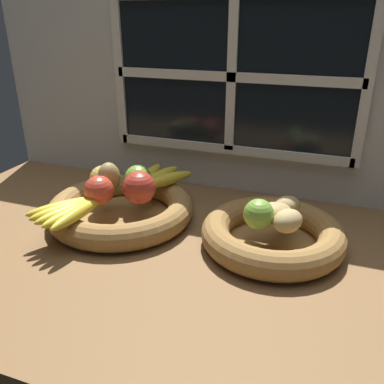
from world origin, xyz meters
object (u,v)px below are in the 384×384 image
Objects in this scene: potato_large at (274,213)px; potato_back at (287,206)px; apple_golden_left at (103,179)px; fruit_bowl_right at (272,235)px; banana_bunch_back at (157,178)px; lime_near at (259,214)px; apple_red_front at (99,190)px; pear_brown at (109,178)px; apple_green_back at (138,179)px; apple_red_right at (139,188)px; potato_small at (288,221)px; fruit_bowl_left at (121,209)px; banana_bunch_front at (72,209)px; chili_pepper at (272,216)px.

potato_large and potato_back have the same top height.
apple_golden_left is at bearing 177.37° from potato_large.
banana_bunch_back is at bearing 161.12° from fruit_bowl_right.
fruit_bowl_right is at bearing -18.88° from banana_bunch_back.
lime_near is (28.86, -14.54, 1.59)cm from banana_bunch_back.
apple_red_front is 6.45cm from pear_brown.
apple_green_back is 10.62cm from apple_red_front.
apple_red_right is at bearing -177.04° from potato_large.
banana_bunch_back is 2.30× the size of potato_large.
pear_brown is (-6.23, -3.01, 0.47)cm from apple_green_back.
apple_red_front is at bearing -172.93° from fruit_bowl_right.
apple_red_front is 41.67cm from potato_small.
fruit_bowl_left is at bearing -23.30° from pear_brown.
banana_bunch_front is (-5.00, -11.71, 4.49)cm from fruit_bowl_left.
lime_near is at bearing -118.98° from potato_back.
fruit_bowl_right is 3.97× the size of pear_brown.
lime_near is at bearing -4.65° from apple_red_right.
apple_golden_left is at bearing 171.66° from lime_near.
pear_brown is at bearing -176.20° from potato_back.
potato_large reaches higher than banana_bunch_back.
lime_near reaches higher than potato_back.
lime_near is 0.53× the size of chili_pepper.
potato_back is (43.45, 2.42, -1.18)cm from apple_golden_left.
lime_near is at bearing -173.33° from potato_small.
apple_red_front is at bearing -167.06° from chili_pepper.
banana_bunch_back is at bearing 66.62° from fruit_bowl_left.
chili_pepper is at bearing -1.22° from pear_brown.
apple_green_back reaches higher than banana_bunch_front.
apple_red_right reaches higher than banana_bunch_front.
banana_bunch_front is 45.02cm from potato_small.
apple_golden_left reaches higher than banana_bunch_front.
potato_large reaches higher than banana_bunch_front.
potato_small is at bearing -11.90° from apple_green_back.
potato_back is (33.36, -6.42, 0.54)cm from banana_bunch_back.
pear_brown reaches higher than fruit_bowl_left.
apple_red_front is at bearing -117.12° from fruit_bowl_left.
fruit_bowl_right is at bearing -0.00° from fruit_bowl_left.
potato_large is 4.69cm from lime_near.
banana_bunch_back is at bearing 95.71° from apple_red_right.
potato_back reaches higher than fruit_bowl_left.
potato_large is at bearing 15.93° from banana_bunch_front.
apple_red_front is (-5.06, -9.34, 0.00)cm from apple_green_back.
apple_red_right is 32.71cm from potato_back.
potato_small is 7.56cm from potato_back.
apple_red_right is 1.22× the size of lime_near.
banana_bunch_front reaches higher than fruit_bowl_left.
potato_small reaches higher than potato_large.
fruit_bowl_left is 36.41cm from potato_large.
apple_red_right is at bearing -62.00° from apple_green_back.
fruit_bowl_left is 5.12× the size of potato_small.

